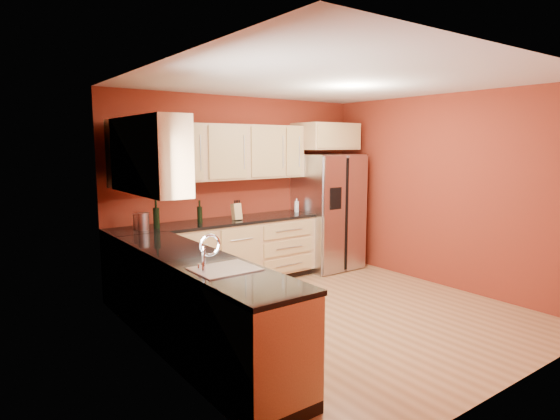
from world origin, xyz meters
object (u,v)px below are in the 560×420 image
soap_dispenser (297,205)px  canister_left (138,221)px  knife_block (237,212)px  wine_bottle_a (156,214)px  refrigerator (328,212)px

soap_dispenser → canister_left: bearing=179.4°
knife_block → soap_dispenser: 1.11m
wine_bottle_a → refrigerator: bearing=-0.5°
refrigerator → canister_left: size_ratio=9.84×
canister_left → knife_block: 1.32m
soap_dispenser → refrigerator: bearing=-9.4°
refrigerator → canister_left: refrigerator is taller
wine_bottle_a → knife_block: wine_bottle_a is taller
refrigerator → knife_block: bearing=180.0°
refrigerator → knife_block: 1.66m
canister_left → wine_bottle_a: (0.20, -0.09, 0.08)m
refrigerator → canister_left: bearing=177.7°
refrigerator → wine_bottle_a: 2.77m
wine_bottle_a → knife_block: size_ratio=1.57×
canister_left → soap_dispenser: bearing=-0.6°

